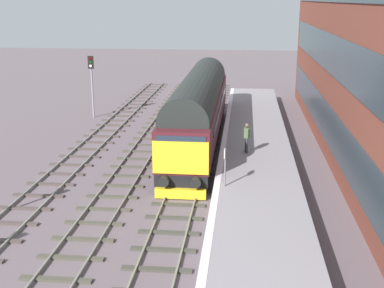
{
  "coord_description": "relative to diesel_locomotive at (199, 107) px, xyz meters",
  "views": [
    {
      "loc": [
        2.87,
        -25.99,
        9.15
      ],
      "look_at": [
        0.2,
        -0.22,
        1.77
      ],
      "focal_mm": 47.84,
      "sensor_mm": 36.0,
      "label": 1
    }
  ],
  "objects": [
    {
      "name": "ground_plane",
      "position": [
        -0.0,
        -5.99,
        -2.49
      ],
      "size": [
        140.0,
        140.0,
        0.0
      ],
      "primitive_type": "plane",
      "color": "#65575D",
      "rests_on": "ground"
    },
    {
      "name": "track_main",
      "position": [
        -0.0,
        -5.99,
        -2.43
      ],
      "size": [
        2.5,
        60.0,
        0.15
      ],
      "color": "gray",
      "rests_on": "ground"
    },
    {
      "name": "track_adjacent_west",
      "position": [
        -3.28,
        -5.99,
        -2.43
      ],
      "size": [
        2.5,
        60.0,
        0.15
      ],
      "color": "slate",
      "rests_on": "ground"
    },
    {
      "name": "track_adjacent_far_west",
      "position": [
        -6.83,
        -5.99,
        -2.43
      ],
      "size": [
        2.5,
        60.0,
        0.15
      ],
      "color": "gray",
      "rests_on": "ground"
    },
    {
      "name": "station_platform",
      "position": [
        3.6,
        -5.99,
        -1.99
      ],
      "size": [
        4.0,
        44.0,
        1.01
      ],
      "color": "gray",
      "rests_on": "ground"
    },
    {
      "name": "station_building",
      "position": [
        10.28,
        -0.97,
        3.43
      ],
      "size": [
        5.12,
        37.34,
        11.84
      ],
      "color": "brown",
      "rests_on": "ground"
    },
    {
      "name": "diesel_locomotive",
      "position": [
        0.0,
        0.0,
        0.0
      ],
      "size": [
        2.74,
        19.39,
        4.68
      ],
      "color": "black",
      "rests_on": "ground"
    },
    {
      "name": "signal_post_far",
      "position": [
        -9.09,
        6.98,
        0.63
      ],
      "size": [
        0.44,
        0.22,
        4.88
      ],
      "color": "gray",
      "rests_on": "ground"
    },
    {
      "name": "platform_number_sign",
      "position": [
        2.09,
        -10.26,
        -0.33
      ],
      "size": [
        0.1,
        0.44,
        1.71
      ],
      "color": "slate",
      "rests_on": "station_platform"
    },
    {
      "name": "waiting_passenger",
      "position": [
        3.06,
        -4.92,
        -0.49
      ],
      "size": [
        0.4,
        0.5,
        1.64
      ],
      "rotation": [
        0.0,
        0.0,
        1.78
      ],
      "color": "#33353D",
      "rests_on": "station_platform"
    }
  ]
}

